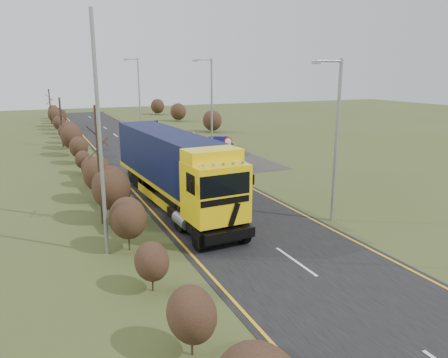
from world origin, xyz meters
TOP-DOWN VIEW (x-y plane):
  - ground at (0.00, 0.00)m, footprint 160.00×160.00m
  - road at (0.00, 10.00)m, footprint 8.00×120.00m
  - layby at (6.50, 20.00)m, footprint 6.00×18.00m
  - lane_markings at (0.00, 9.69)m, footprint 7.52×116.00m
  - hedgerow at (-6.00, 7.89)m, footprint 2.24×102.04m
  - lorry at (-2.14, 5.65)m, footprint 3.29×15.44m
  - car_red_hatchback at (4.81, 14.46)m, footprint 2.26×4.52m
  - car_blue_sedan at (7.02, 20.63)m, footprint 2.07×4.82m
  - streetlight_near at (4.50, -0.37)m, footprint 1.76×0.18m
  - streetlight_mid at (5.69, 19.07)m, footprint 1.87×0.18m
  - streetlight_far at (4.64, 42.91)m, footprint 2.00×0.19m
  - left_pole at (-6.94, 0.02)m, footprint 0.16×0.16m
  - speed_sign at (4.69, 13.03)m, footprint 0.72×0.10m
  - warning_board at (5.80, 24.09)m, footprint 0.63×0.11m

SIDE VIEW (x-z plane):
  - ground at x=0.00m, z-range 0.00..0.00m
  - road at x=0.00m, z-range 0.00..0.02m
  - layby at x=6.50m, z-range 0.00..0.02m
  - lane_markings at x=0.00m, z-range 0.03..0.03m
  - car_red_hatchback at x=4.81m, z-range 0.00..1.48m
  - car_blue_sedan at x=7.02m, z-range 0.00..1.55m
  - warning_board at x=5.80m, z-range 0.15..1.80m
  - hedgerow at x=-6.00m, z-range -1.41..4.64m
  - speed_sign at x=4.69m, z-range 0.55..3.16m
  - lorry at x=-2.14m, z-range 0.29..4.56m
  - streetlight_near at x=4.50m, z-range 0.40..8.65m
  - streetlight_mid at x=5.69m, z-range 0.44..9.23m
  - left_pole at x=-6.94m, z-range 0.00..10.00m
  - streetlight_far at x=4.64m, z-range 0.49..9.89m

